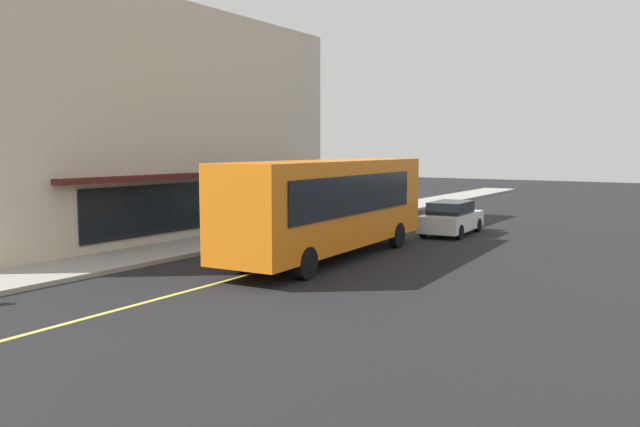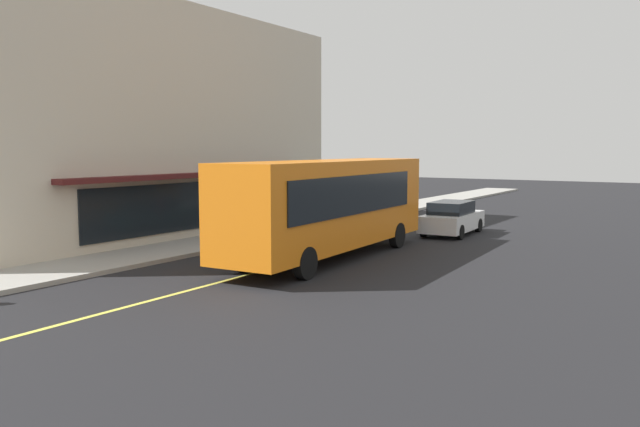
% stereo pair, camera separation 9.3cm
% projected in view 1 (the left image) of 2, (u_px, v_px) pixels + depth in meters
% --- Properties ---
extents(ground, '(120.00, 120.00, 0.00)m').
position_uv_depth(ground, '(324.00, 255.00, 23.43)').
color(ground, black).
extents(sidewalk, '(80.00, 2.95, 0.15)m').
position_uv_depth(sidewalk, '(217.00, 242.00, 26.19)').
color(sidewalk, '#9E9B93').
rests_on(sidewalk, ground).
extents(lane_centre_stripe, '(36.00, 0.16, 0.01)m').
position_uv_depth(lane_centre_stripe, '(324.00, 255.00, 23.42)').
color(lane_centre_stripe, '#D8D14C').
rests_on(lane_centre_stripe, ground).
extents(storefront_building, '(19.92, 11.20, 9.99)m').
position_uv_depth(storefront_building, '(112.00, 125.00, 29.63)').
color(storefront_building, beige).
rests_on(storefront_building, ground).
extents(bus, '(11.23, 3.03, 3.50)m').
position_uv_depth(bus, '(330.00, 203.00, 22.43)').
color(bus, orange).
rests_on(bus, ground).
extents(traffic_light, '(0.30, 0.52, 3.20)m').
position_uv_depth(traffic_light, '(318.00, 177.00, 31.01)').
color(traffic_light, '#2D2D33').
rests_on(traffic_light, sidewalk).
extents(car_white, '(4.38, 2.02, 1.52)m').
position_uv_depth(car_white, '(451.00, 218.00, 28.90)').
color(car_white, white).
rests_on(car_white, ground).
extents(car_teal, '(4.38, 2.03, 1.52)m').
position_uv_depth(car_teal, '(296.00, 226.00, 26.04)').
color(car_teal, '#14666B').
rests_on(car_teal, ground).
extents(pedestrian_by_curb, '(0.34, 0.34, 1.76)m').
position_uv_depth(pedestrian_by_curb, '(242.00, 215.00, 25.97)').
color(pedestrian_by_curb, black).
rests_on(pedestrian_by_curb, sidewalk).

